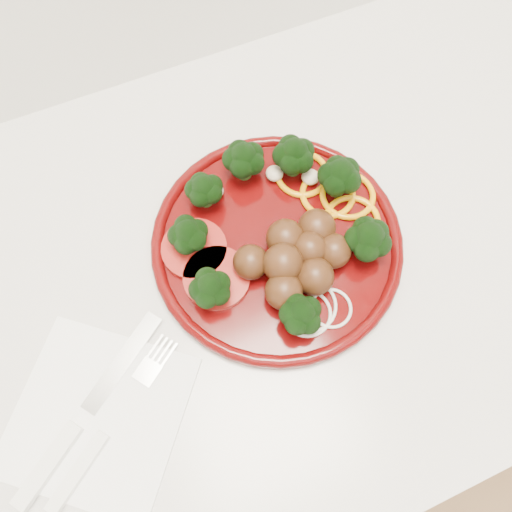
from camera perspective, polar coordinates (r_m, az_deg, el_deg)
name	(u,v)px	position (r m, az deg, el deg)	size (l,w,h in m)	color
counter	(218,362)	(0.99, -4.39, -11.94)	(2.40, 0.60, 0.90)	silver
plate	(278,237)	(0.55, 2.51, 2.18)	(0.28, 0.28, 0.06)	#420505
napkin	(98,415)	(0.55, -17.60, -16.93)	(0.16, 0.16, 0.00)	white
knife	(73,431)	(0.54, -20.20, -18.24)	(0.19, 0.14, 0.01)	silver
fork	(93,450)	(0.54, -18.10, -20.32)	(0.16, 0.12, 0.01)	white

